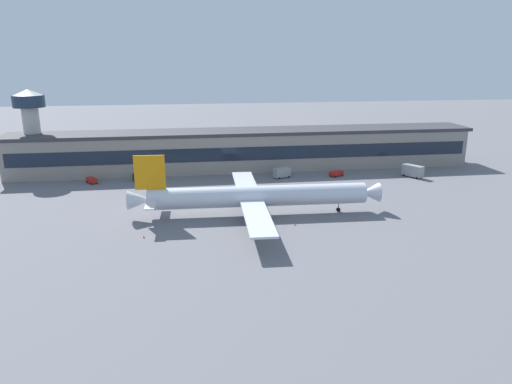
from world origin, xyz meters
The scene contains 12 objects.
ground_plane centered at (0.00, 0.00, 0.00)m, with size 600.00×600.00×0.00m, color slate.
terminal_building centered at (0.00, 52.16, 7.18)m, with size 167.56×16.68×14.32m.
airliner centered at (-4.71, -0.59, 5.00)m, with size 65.89×56.71×16.47m.
control_tower centered at (-73.88, 55.46, 18.40)m, with size 10.49×10.49×29.29m.
crew_van centered at (-36.87, 39.86, 1.46)m, with size 5.35×2.60×2.55m.
follow_me_car centered at (-52.60, 38.89, 1.09)m, with size 4.10×4.69×1.85m.
pushback_tractor centered at (29.45, 36.24, 1.05)m, with size 5.46×4.58×1.75m.
stair_truck centered at (10.43, 36.79, 1.98)m, with size 6.46×4.64×3.55m.
catering_truck centered at (54.72, 31.04, 2.29)m, with size 5.94×7.51×4.15m.
traffic_cone_0 centered at (-32.33, -13.30, 0.31)m, with size 0.50×0.50×0.62m, color #F2590C.
traffic_cone_1 centered at (20.24, -8.46, 0.36)m, with size 0.57×0.57×0.71m, color #F2590C.
traffic_cone_2 centered at (3.89, -10.32, 0.30)m, with size 0.48×0.48×0.60m, color #F2590C.
Camera 1 is at (-22.34, -118.06, 40.27)m, focal length 33.48 mm.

